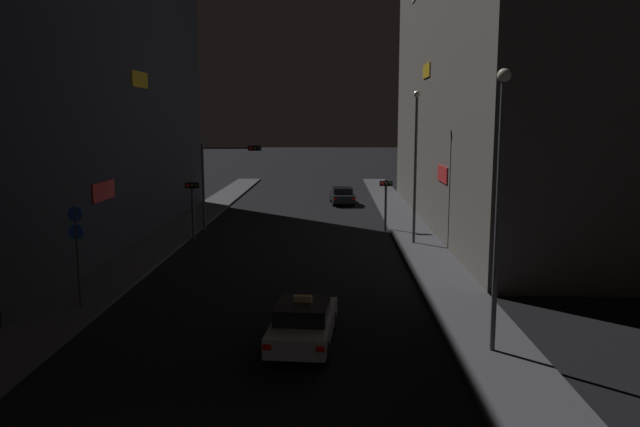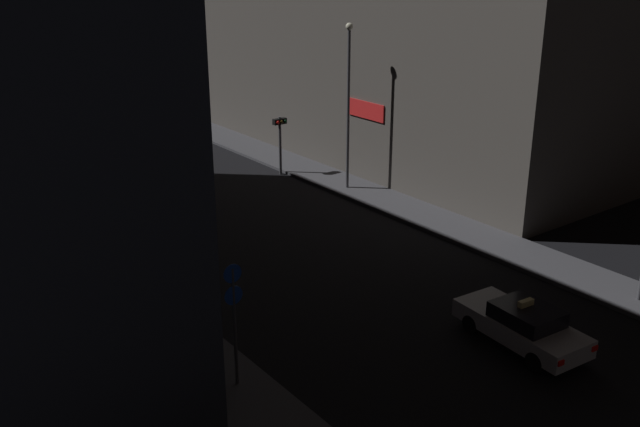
# 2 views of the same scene
# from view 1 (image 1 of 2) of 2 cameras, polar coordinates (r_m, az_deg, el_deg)

# --- Properties ---
(sidewalk_left) EXTENTS (2.61, 65.23, 0.16)m
(sidewalk_left) POSITION_cam_1_polar(r_m,az_deg,el_deg) (40.98, -12.62, -1.26)
(sidewalk_left) COLOR #424247
(sidewalk_left) RESTS_ON ground_plane
(sidewalk_right) EXTENTS (2.61, 65.23, 0.16)m
(sidewalk_right) POSITION_cam_1_polar(r_m,az_deg,el_deg) (40.11, 8.23, -1.35)
(sidewalk_right) COLOR #424247
(sidewalk_right) RESTS_ON ground_plane
(building_facade_left) EXTENTS (11.17, 31.99, 20.21)m
(building_facade_left) POSITION_cam_1_polar(r_m,az_deg,el_deg) (39.26, -24.46, 12.45)
(building_facade_left) COLOR #282D38
(building_facade_left) RESTS_ON ground_plane
(building_facade_right) EXTENTS (10.18, 35.12, 22.24)m
(building_facade_right) POSITION_cam_1_polar(r_m,az_deg,el_deg) (43.25, 16.80, 13.79)
(building_facade_right) COLOR #514C47
(building_facade_right) RESTS_ON ground_plane
(taxi) EXTENTS (2.15, 4.58, 1.62)m
(taxi) POSITION_cam_1_polar(r_m,az_deg,el_deg) (19.50, -1.57, -10.10)
(taxi) COLOR #B7B7BC
(taxi) RESTS_ON ground_plane
(far_car) EXTENTS (2.15, 4.58, 1.42)m
(far_car) POSITION_cam_1_polar(r_m,az_deg,el_deg) (51.56, 2.06, 1.70)
(far_car) COLOR black
(far_car) RESTS_ON ground_plane
(traffic_light_overhead) EXTENTS (3.80, 0.42, 5.52)m
(traffic_light_overhead) POSITION_cam_1_polar(r_m,az_deg,el_deg) (39.16, -8.88, 4.11)
(traffic_light_overhead) COLOR #47474C
(traffic_light_overhead) RESTS_ON ground_plane
(traffic_light_left_kerb) EXTENTS (0.80, 0.42, 3.49)m
(traffic_light_left_kerb) POSITION_cam_1_polar(r_m,az_deg,el_deg) (36.60, -11.78, 1.46)
(traffic_light_left_kerb) COLOR #47474C
(traffic_light_left_kerb) RESTS_ON ground_plane
(traffic_light_right_kerb) EXTENTS (0.80, 0.42, 3.30)m
(traffic_light_right_kerb) POSITION_cam_1_polar(r_m,az_deg,el_deg) (38.93, 6.15, 1.83)
(traffic_light_right_kerb) COLOR #47474C
(traffic_light_right_kerb) RESTS_ON ground_plane
(sign_pole_left) EXTENTS (0.56, 0.10, 3.75)m
(sign_pole_left) POSITION_cam_1_polar(r_m,az_deg,el_deg) (24.22, -21.66, -2.87)
(sign_pole_left) COLOR #47474C
(sign_pole_left) RESTS_ON sidewalk_left
(street_lamp_near_block) EXTENTS (0.39, 0.39, 8.30)m
(street_lamp_near_block) POSITION_cam_1_polar(r_m,az_deg,el_deg) (18.48, 16.33, 2.26)
(street_lamp_near_block) COLOR #47474C
(street_lamp_near_block) RESTS_ON sidewalk_right
(street_lamp_far_block) EXTENTS (0.37, 0.37, 8.45)m
(street_lamp_far_block) POSITION_cam_1_polar(r_m,az_deg,el_deg) (34.42, 8.88, 5.25)
(street_lamp_far_block) COLOR #47474C
(street_lamp_far_block) RESTS_ON sidewalk_right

